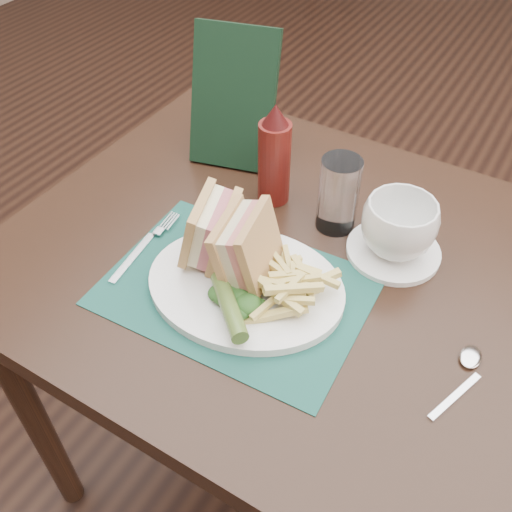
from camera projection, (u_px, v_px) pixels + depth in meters
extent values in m
plane|color=black|center=(356.00, 331.00, 1.75)|extent=(7.00, 7.00, 0.00)
cube|color=#164940|center=(236.00, 290.00, 0.86)|extent=(0.40, 0.29, 0.00)
cylinder|color=#445F24|center=(229.00, 306.00, 0.79)|extent=(0.11, 0.10, 0.03)
cylinder|color=white|center=(393.00, 251.00, 0.91)|extent=(0.19, 0.19, 0.01)
imported|color=white|center=(399.00, 227.00, 0.88)|extent=(0.16, 0.16, 0.09)
cylinder|color=white|center=(338.00, 194.00, 0.92)|extent=(0.08, 0.08, 0.13)
cube|color=black|center=(233.00, 99.00, 1.03)|extent=(0.17, 0.13, 0.25)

